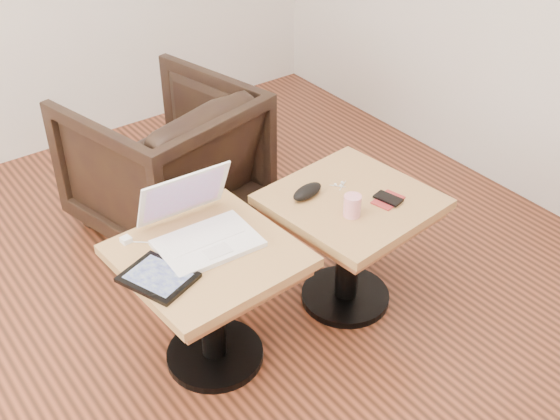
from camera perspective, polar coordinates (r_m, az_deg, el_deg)
room_shell at (r=2.01m, az=-10.50°, el=10.13°), size 4.52×4.52×2.71m
side_table_left at (r=2.71m, az=-5.75°, el=-5.71°), size 0.65×0.65×0.56m
side_table_right at (r=2.99m, az=5.72°, el=-1.21°), size 0.67×0.67×0.56m
laptop at (r=2.66m, az=-6.53°, el=-1.41°), size 0.39×0.38×0.25m
tablet at (r=2.52m, az=-9.88°, el=-5.42°), size 0.26×0.29×0.02m
charging_adapter at (r=2.71m, az=-12.41°, el=-2.38°), size 0.04×0.04×0.02m
glasses_case at (r=2.90m, az=2.23°, el=1.52°), size 0.17×0.10×0.05m
striped_cup at (r=2.79m, az=5.89°, el=0.35°), size 0.07×0.07×0.09m
earbuds_tangle at (r=2.98m, az=4.87°, el=2.07°), size 0.07×0.05×0.01m
phone_on_sleeve at (r=2.91m, az=8.78°, el=0.87°), size 0.15×0.12×0.02m
armchair at (r=3.57m, az=-9.35°, el=4.06°), size 0.96×0.97×0.74m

